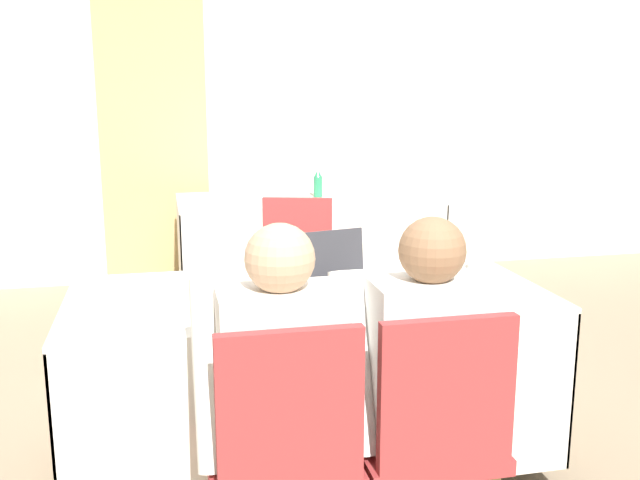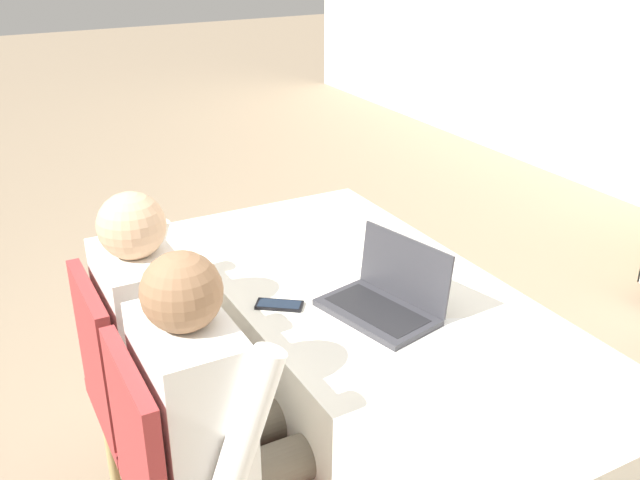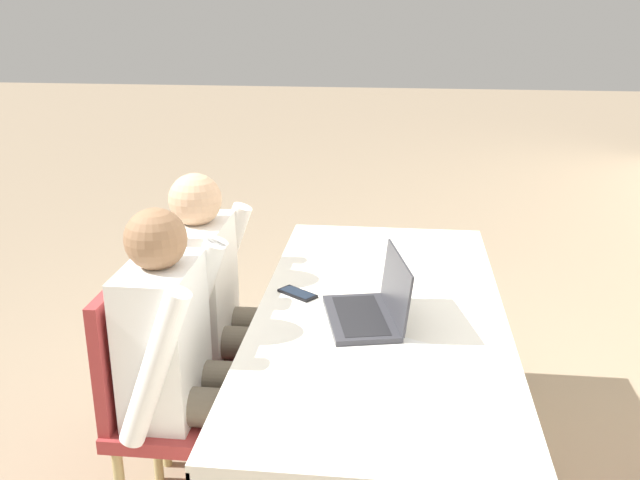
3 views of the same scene
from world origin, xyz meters
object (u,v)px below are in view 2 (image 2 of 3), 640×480
Objects in this scene: person_checkered_shirt at (170,338)px; cell_phone at (279,305)px; chair_near_right at (189,479)px; laptop at (385,299)px; chair_near_left at (143,389)px; person_white_shirt at (222,419)px.

cell_phone is at bearing -111.51° from person_checkered_shirt.
cell_phone is 0.36m from person_checkered_shirt.
chair_near_right is (0.32, -0.43, -0.26)m from cell_phone.
laptop reaches higher than chair_near_left.
chair_near_right is at bearing -180.00° from chair_near_left.
chair_near_right is at bearing -16.62° from cell_phone.
chair_near_right is (0.45, 0.00, 0.00)m from chair_near_left.
laptop is 0.78m from chair_near_right.
person_white_shirt is at bearing -89.91° from laptop.
cell_phone is 0.47m from person_white_shirt.
cell_phone is 0.13× the size of person_checkered_shirt.
chair_near_left is 0.19m from person_checkered_shirt.
chair_near_right is 0.49m from person_checkered_shirt.
cell_phone is 0.17× the size of chair_near_right.
chair_near_right is at bearing -91.76° from laptop.
chair_near_right is at bearing 90.00° from person_white_shirt.
laptop is 0.45× the size of chair_near_right.
laptop is 0.35× the size of person_checkered_shirt.
chair_near_left is 0.78× the size of person_checkered_shirt.
chair_near_right is (0.14, -0.71, -0.30)m from laptop.
person_checkered_shirt and person_white_shirt have the same top height.
chair_near_right is 0.78× the size of person_checkered_shirt.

